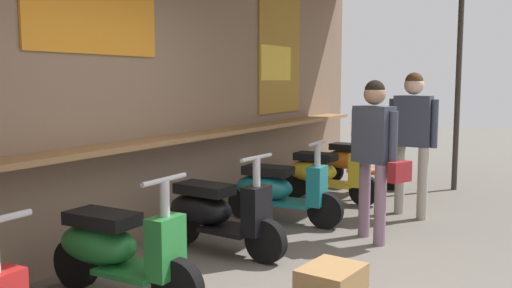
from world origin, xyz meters
The scene contains 8 objects.
market_stall_facade centered at (0.00, 1.84, 1.86)m, with size 11.86×2.56×3.34m.
scooter_green centered at (-0.66, 1.08, 0.39)m, with size 0.46×1.40×0.97m.
scooter_black centered at (0.66, 1.08, 0.39)m, with size 0.49×1.40×0.97m.
scooter_teal centered at (1.93, 1.08, 0.39)m, with size 0.49×1.40×0.97m.
scooter_yellow centered at (3.27, 1.08, 0.39)m, with size 0.46×1.40×0.97m.
scooter_orange centered at (4.52, 1.08, 0.39)m, with size 0.49×1.40×0.97m.
shopper_browsing centered at (3.01, -0.17, 1.07)m, with size 0.29×0.59×1.73m.
shopper_passing centered at (1.78, -0.11, 0.99)m, with size 0.40×0.66×1.64m.
Camera 1 is at (-3.59, -1.85, 1.64)m, focal length 38.85 mm.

